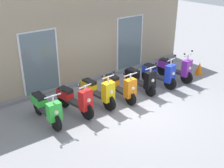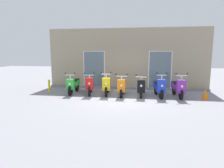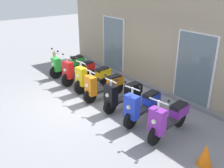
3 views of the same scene
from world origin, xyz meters
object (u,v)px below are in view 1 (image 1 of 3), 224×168
at_px(scooter_purple, 175,68).
at_px(traffic_cone, 199,68).
at_px(scooter_orange, 121,87).
at_px(scooter_black, 141,79).
at_px(scooter_green, 46,108).
at_px(scooter_red, 75,99).
at_px(scooter_blue, 159,74).
at_px(scooter_yellow, 98,91).

height_order(scooter_purple, traffic_cone, scooter_purple).
distance_m(scooter_orange, scooter_black, 0.95).
bearing_deg(scooter_purple, scooter_orange, -179.84).
distance_m(scooter_green, scooter_red, 0.94).
distance_m(scooter_green, scooter_purple, 5.44).
xyz_separation_m(scooter_green, scooter_blue, (4.52, -0.16, 0.02)).
distance_m(scooter_red, scooter_blue, 3.58).
bearing_deg(scooter_blue, scooter_yellow, 176.69).
bearing_deg(scooter_black, scooter_blue, -3.57).
xyz_separation_m(scooter_orange, scooter_purple, (2.76, 0.01, 0.03)).
relative_size(scooter_yellow, scooter_black, 1.11).
bearing_deg(traffic_cone, scooter_yellow, 175.89).
bearing_deg(scooter_blue, traffic_cone, -5.10).
relative_size(scooter_orange, scooter_blue, 1.04).
relative_size(scooter_red, scooter_purple, 1.00).
bearing_deg(scooter_blue, scooter_green, 178.00).
bearing_deg(scooter_yellow, traffic_cone, -4.11).
bearing_deg(scooter_blue, scooter_red, 178.43).
bearing_deg(scooter_black, scooter_orange, -178.13).
bearing_deg(scooter_orange, scooter_purple, 0.16).
height_order(scooter_green, scooter_orange, scooter_green).
height_order(scooter_red, scooter_purple, scooter_purple).
height_order(scooter_yellow, scooter_blue, scooter_blue).
xyz_separation_m(scooter_black, traffic_cone, (3.06, -0.25, -0.22)).
relative_size(scooter_yellow, scooter_purple, 1.02).
xyz_separation_m(scooter_orange, scooter_black, (0.95, 0.03, 0.01)).
bearing_deg(scooter_orange, scooter_blue, -0.78).
relative_size(scooter_green, scooter_yellow, 1.00).
bearing_deg(scooter_purple, scooter_green, 178.69).
distance_m(scooter_green, scooter_black, 3.63).
bearing_deg(scooter_yellow, scooter_blue, -3.31).
height_order(scooter_red, scooter_yellow, scooter_yellow).
xyz_separation_m(scooter_yellow, scooter_orange, (0.83, -0.13, -0.02)).
xyz_separation_m(scooter_green, traffic_cone, (6.68, -0.35, -0.21)).
relative_size(scooter_green, scooter_black, 1.11).
bearing_deg(traffic_cone, scooter_black, 175.35).
relative_size(scooter_green, scooter_purple, 1.02).
xyz_separation_m(scooter_blue, scooter_purple, (0.92, 0.03, 0.01)).
xyz_separation_m(scooter_yellow, traffic_cone, (4.84, -0.35, -0.22)).
xyz_separation_m(scooter_orange, scooter_blue, (1.85, -0.03, 0.02)).
relative_size(scooter_red, scooter_blue, 1.07).
height_order(scooter_black, scooter_purple, scooter_purple).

